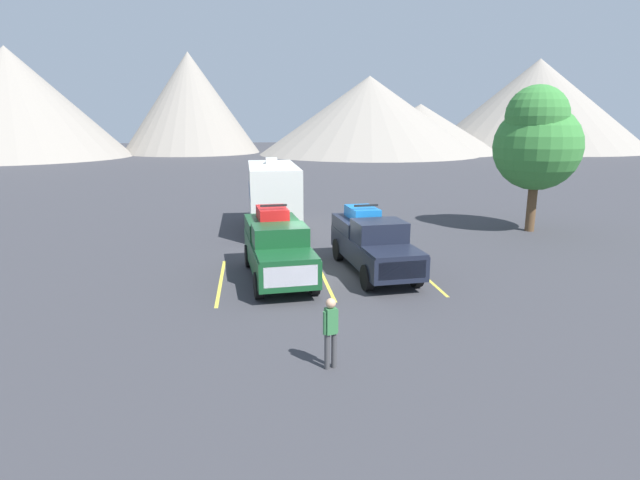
# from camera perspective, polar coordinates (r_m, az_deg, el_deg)

# --- Properties ---
(ground_plane) EXTENTS (240.00, 240.00, 0.00)m
(ground_plane) POSITION_cam_1_polar(r_m,az_deg,el_deg) (19.47, 0.25, -3.86)
(ground_plane) COLOR #38383D
(pickup_truck_a) EXTENTS (2.54, 5.82, 2.63)m
(pickup_truck_a) POSITION_cam_1_polar(r_m,az_deg,el_deg) (18.84, -4.81, -0.70)
(pickup_truck_a) COLOR #144723
(pickup_truck_a) RESTS_ON ground
(pickup_truck_b) EXTENTS (2.48, 6.02, 2.48)m
(pickup_truck_b) POSITION_cam_1_polar(r_m,az_deg,el_deg) (19.75, 5.88, -0.20)
(pickup_truck_b) COLOR black
(pickup_truck_b) RESTS_ON ground
(lot_stripe_a) EXTENTS (0.12, 5.50, 0.01)m
(lot_stripe_a) POSITION_cam_1_polar(r_m,az_deg,el_deg) (18.98, -11.05, -4.56)
(lot_stripe_a) COLOR gold
(lot_stripe_a) RESTS_ON ground
(lot_stripe_b) EXTENTS (0.12, 5.50, 0.01)m
(lot_stripe_b) POSITION_cam_1_polar(r_m,az_deg,el_deg) (19.11, 0.40, -4.18)
(lot_stripe_b) COLOR gold
(lot_stripe_b) RESTS_ON ground
(lot_stripe_c) EXTENTS (0.12, 5.50, 0.01)m
(lot_stripe_c) POSITION_cam_1_polar(r_m,az_deg,el_deg) (19.98, 11.26, -3.66)
(lot_stripe_c) COLOR gold
(lot_stripe_c) RESTS_ON ground
(camper_trailer_a) EXTENTS (2.54, 8.00, 3.77)m
(camper_trailer_a) POSITION_cam_1_polar(r_m,az_deg,el_deg) (26.99, -5.28, 5.24)
(camper_trailer_a) COLOR silver
(camper_trailer_a) RESTS_ON ground
(person_a) EXTENTS (0.37, 0.27, 1.75)m
(person_a) POSITION_cam_1_polar(r_m,az_deg,el_deg) (12.03, 1.20, -9.87)
(person_a) COLOR #3F3F42
(person_a) RESTS_ON ground
(tree_a) EXTENTS (4.40, 4.40, 7.47)m
(tree_a) POSITION_cam_1_polar(r_m,az_deg,el_deg) (28.61, 23.15, 10.29)
(tree_a) COLOR brown
(tree_a) RESTS_ON ground
(mountain_ridge) EXTENTS (153.26, 47.98, 17.47)m
(mountain_ridge) POSITION_cam_1_polar(r_m,az_deg,el_deg) (92.05, -3.71, 14.52)
(mountain_ridge) COLOR gray
(mountain_ridge) RESTS_ON ground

